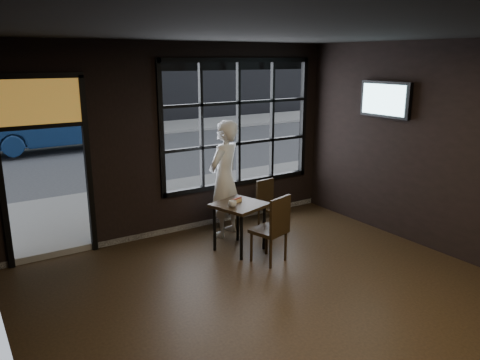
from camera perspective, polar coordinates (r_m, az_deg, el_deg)
floor at (r=5.66m, az=9.05°, el=-16.91°), size 6.00×7.00×0.02m
ceiling at (r=4.84m, az=10.65°, el=17.66°), size 6.00×7.00×0.02m
wall_left at (r=3.80m, az=-26.38°, el=-7.58°), size 0.04×7.00×3.20m
window_frame at (r=8.43m, az=-0.20°, el=6.93°), size 3.06×0.12×2.28m
stained_transom at (r=7.16m, az=-23.35°, el=8.80°), size 1.20×0.06×0.70m
street_asphalt at (r=27.89m, az=-25.96°, el=7.14°), size 60.00×41.00×0.04m
cafe_table at (r=7.33m, az=-0.07°, el=-5.71°), size 0.88×0.88×0.77m
chair_near at (r=6.90m, az=3.53°, el=-5.90°), size 0.55×0.55×1.03m
chair_window at (r=8.16m, az=3.84°, el=-3.18°), size 0.42×0.42×0.88m
man at (r=7.79m, az=-1.92°, el=0.15°), size 0.85×0.75×1.96m
hotdog at (r=7.27m, az=-0.43°, el=-2.50°), size 0.21×0.13×0.06m
cup at (r=7.04m, az=-0.91°, el=-2.91°), size 0.17×0.17×0.10m
tv at (r=8.16m, az=17.29°, el=9.36°), size 0.11×1.01×0.59m
navy_car at (r=16.09m, az=-21.97°, el=6.03°), size 4.37×1.69×1.42m
tree_right at (r=18.95m, az=-16.23°, el=12.67°), size 2.04×2.04×3.49m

